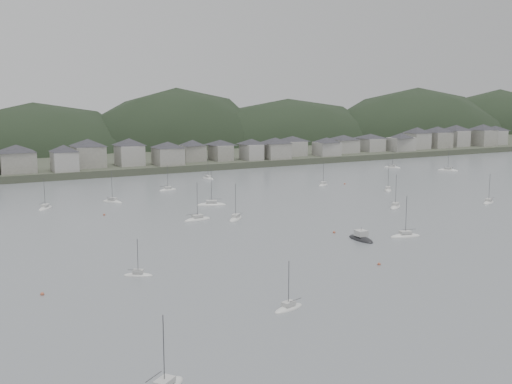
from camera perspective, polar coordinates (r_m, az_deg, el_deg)
ground at (r=128.67m, az=15.99°, el=-7.36°), size 900.00×900.00×0.00m
far_shore_land at (r=394.32m, az=-15.20°, el=3.86°), size 900.00×250.00×3.00m
forested_ridge at (r=372.06m, az=-13.51°, el=1.64°), size 851.55×103.94×102.57m
waterfront_town at (r=305.40m, az=-1.15°, el=4.07°), size 451.48×28.46×12.92m
sailboat_lead at (r=199.78m, az=12.50°, el=-1.33°), size 7.99×7.00×11.08m
moored_fleet at (r=177.35m, az=-3.61°, el=-2.44°), size 262.17×177.24×12.72m
motor_launch_far at (r=155.21m, az=9.48°, el=-4.19°), size 3.45×8.97×4.10m
mooring_buoys at (r=165.94m, az=-0.15°, el=-3.24°), size 127.06×97.22×0.70m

